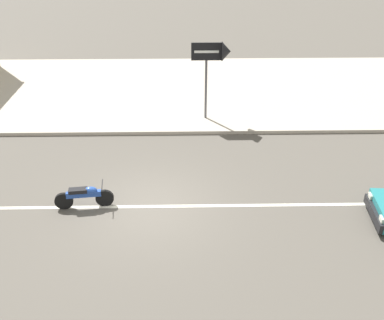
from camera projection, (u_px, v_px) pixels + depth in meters
The scene contains 5 objects.
ground_plane at pixel (150, 206), 13.96m from camera, with size 160.00×160.00×0.00m, color #544F47.
lane_centre_stripe at pixel (150, 206), 13.96m from camera, with size 50.40×0.14×0.01m, color silver.
kerb_strip at pixel (163, 90), 22.62m from camera, with size 68.00×10.00×0.15m, color #ADA393.
motorcycle_0 at pixel (85, 196), 13.74m from camera, with size 1.79×0.56×0.80m.
arrow_signboard at pixel (221, 55), 18.07m from camera, with size 1.59×0.79×3.30m.
Camera 1 is at (1.08, -11.45, 8.15)m, focal length 42.00 mm.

